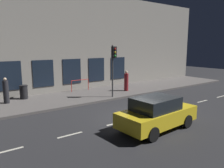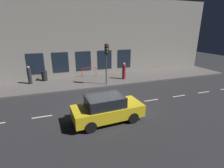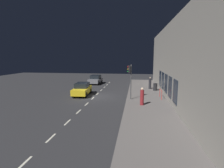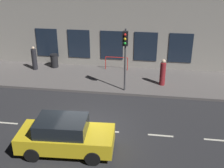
% 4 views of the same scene
% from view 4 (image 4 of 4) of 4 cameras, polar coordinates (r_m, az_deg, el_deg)
% --- Properties ---
extents(ground_plane, '(60.00, 60.00, 0.00)m').
position_cam_4_polar(ground_plane, '(14.40, -5.02, -8.97)').
color(ground_plane, '#28282B').
extents(sidewalk, '(4.50, 32.00, 0.15)m').
position_cam_4_polar(sidewalk, '(19.78, -0.99, 1.04)').
color(sidewalk, '#5B5654').
rests_on(sidewalk, ground).
extents(building_facade, '(0.65, 32.00, 8.54)m').
position_cam_4_polar(building_facade, '(21.02, 0.07, 14.36)').
color(building_facade, gray).
rests_on(building_facade, ground).
extents(lane_centre_line, '(0.12, 27.20, 0.01)m').
position_cam_4_polar(lane_centre_line, '(14.22, -1.04, -9.31)').
color(lane_centre_line, beige).
rests_on(lane_centre_line, ground).
extents(traffic_light, '(0.45, 0.32, 3.87)m').
position_cam_4_polar(traffic_light, '(16.83, 2.63, 7.38)').
color(traffic_light, '#424244').
rests_on(traffic_light, sidewalk).
extents(parked_car_1, '(2.02, 4.17, 1.58)m').
position_cam_4_polar(parked_car_1, '(12.68, -9.27, -10.04)').
color(parked_car_1, gold).
rests_on(parked_car_1, ground).
extents(pedestrian_0, '(0.52, 0.52, 1.73)m').
position_cam_4_polar(pedestrian_0, '(21.74, -15.15, 4.82)').
color(pedestrian_0, '#232328').
rests_on(pedestrian_0, sidewalk).
extents(pedestrian_1, '(0.51, 0.51, 1.73)m').
position_cam_4_polar(pedestrian_1, '(18.68, 10.01, 2.14)').
color(pedestrian_1, maroon).
rests_on(pedestrian_1, sidewalk).
extents(trash_bin, '(0.58, 0.58, 1.00)m').
position_cam_4_polar(trash_bin, '(21.94, -11.35, 4.55)').
color(trash_bin, black).
rests_on(trash_bin, sidewalk).
extents(red_railing, '(0.05, 1.66, 0.97)m').
position_cam_4_polar(red_railing, '(20.94, 0.89, 4.64)').
color(red_railing, red).
rests_on(red_railing, sidewalk).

